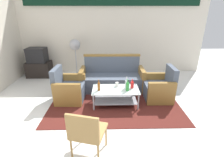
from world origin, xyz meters
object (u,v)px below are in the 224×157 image
Objects in this scene: coffee_table at (116,94)px; bottle_red at (132,85)px; tv_stand at (39,69)px; armchair_left at (69,90)px; television at (37,55)px; couch at (112,79)px; armchair_right at (159,88)px; bottle_clear at (126,84)px; bottle_green at (128,86)px; wicker_chair at (87,131)px; pedestal_fan at (75,47)px; bottle_brown at (99,86)px; cup at (117,84)px.

bottle_red is (0.40, 0.05, 0.22)m from coffee_table.
tv_stand is at bearing 142.40° from coffee_table.
armchair_left is 2.28m from television.
bottle_red is at bearing 7.43° from coffee_table.
tv_stand is (-2.51, 1.07, -0.06)m from couch.
bottle_clear is at bearing 105.70° from armchair_right.
coffee_table is 3.28m from television.
armchair_left is at bearing 166.92° from bottle_green.
armchair_right is (2.30, 0.02, 0.00)m from armchair_left.
couch reaches higher than bottle_red.
bottle_green is 0.33× the size of wicker_chair.
television reaches higher than coffee_table.
pedestal_fan is (-1.22, 1.12, 0.70)m from couch.
armchair_right is (1.19, -0.63, -0.03)m from couch.
armchair_left and armchair_right have the same top height.
pedestal_fan is (-1.28, 2.03, 0.74)m from coffee_table.
wicker_chair is (2.08, -3.57, 0.23)m from tv_stand.
bottle_brown is (-1.52, -0.33, 0.22)m from armchair_right.
bottle_green is 0.34× the size of tv_stand.
television is (-3.70, 1.71, 0.47)m from armchair_right.
wicker_chair reaches higher than bottle_brown.
cup is (0.04, 0.16, 0.19)m from coffee_table.
armchair_right is at bearing 156.97° from television.
tv_stand is at bearing 144.06° from bottle_green.
bottle_red is at bearing 76.05° from wicker_chair.
pedestal_fan is (1.29, 0.05, 0.25)m from television.
wicker_chair reaches higher than bottle_red.
pedestal_fan reaches higher than bottle_red.
bottle_brown is 2.32m from pedestal_fan.
bottle_green reaches higher than tv_stand.
bottle_brown is 0.49m from cup.
armchair_left is 1.01× the size of wicker_chair.
armchair_right is 1.57m from bottle_brown.
armchair_right reaches higher than tv_stand.
couch is 1.28m from armchair_left.
television is (-2.84, 2.06, 0.25)m from bottle_green.
coffee_table is 2.51m from pedestal_fan.
pedestal_fan reaches higher than armchair_right.
television is at bearing 65.70° from armchair_right.
bottle_brown is at bearing -171.71° from coffee_table.
armchair_left is at bearing -86.23° from pedestal_fan.
television is (-2.51, 1.08, 0.44)m from couch.
couch is 2.12× the size of armchair_right.
bottle_green is 0.34m from cup.
coffee_table is at bearing 87.31° from wicker_chair.
bottle_brown is (0.77, -0.31, 0.22)m from armchair_left.
cup is (0.43, 0.22, -0.05)m from bottle_brown.
bottle_clear is (1.42, -0.22, 0.23)m from armchair_left.
television reaches higher than armchair_right.
television is at bearing 144.03° from bottle_green.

